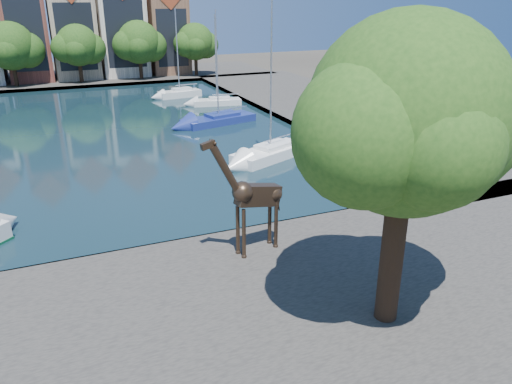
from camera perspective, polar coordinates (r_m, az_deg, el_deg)
ground at (r=24.18m, az=-13.77°, el=-7.16°), size 160.00×160.00×0.00m
water_basin at (r=46.65m, az=-18.90°, el=6.32°), size 38.00×50.00×0.08m
near_quay at (r=18.21m, az=-9.88°, el=-16.42°), size 50.00×14.00×0.50m
far_quay at (r=78.02m, az=-21.07°, el=11.94°), size 60.00×16.00×0.50m
right_quay at (r=54.15m, az=8.63°, el=9.45°), size 14.00×52.00×0.50m
plane_tree at (r=16.39m, az=17.19°, el=7.58°), size 8.32×6.40×10.62m
townhouse_center at (r=77.23m, az=-24.98°, el=17.42°), size 5.44×9.18×16.93m
townhouse_east_inner at (r=77.40m, az=-20.29°, el=17.59°), size 5.94×9.18×15.79m
townhouse_east_mid at (r=78.05m, az=-15.35°, el=18.42°), size 6.43×9.18×16.65m
townhouse_east_end at (r=79.29m, az=-10.40°, el=18.12°), size 5.44×9.18×14.43m
far_tree_mid_west at (r=72.00m, az=-26.17°, el=14.59°), size 7.80×6.00×8.00m
far_tree_mid_east at (r=72.10m, az=-19.64°, el=15.38°), size 7.02×5.40×7.52m
far_tree_east at (r=73.07m, az=-13.17°, el=16.18°), size 7.54×5.80×7.84m
far_tree_far_east at (r=74.90m, az=-6.90°, el=16.56°), size 6.76×5.20×7.36m
giraffe_statue at (r=21.73m, az=-0.41°, el=-0.43°), size 3.88×1.22×5.56m
sailboat_right_a at (r=37.00m, az=1.65°, el=4.75°), size 6.76×4.69×11.40m
sailboat_right_b at (r=47.73m, az=-4.31°, el=8.42°), size 7.42×4.13×10.18m
sailboat_right_c at (r=56.21m, az=-4.49°, el=10.38°), size 5.46×2.71×9.49m
sailboat_right_d at (r=61.19m, az=-8.72°, el=11.24°), size 5.20×2.46×9.97m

